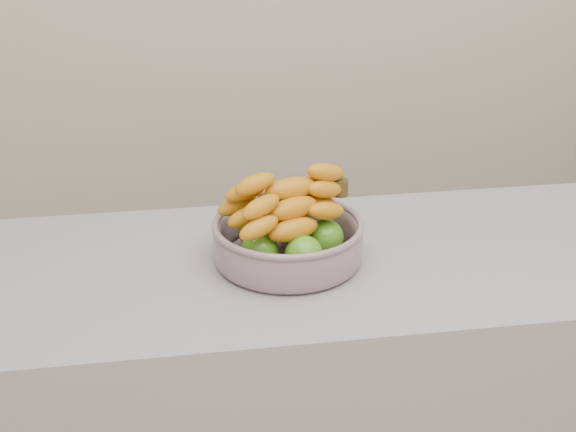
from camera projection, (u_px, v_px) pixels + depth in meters
name	position (u px, v px, depth m)	size (l,w,h in m)	color
counter	(400.00, 426.00, 1.84)	(2.00, 0.60, 0.90)	#9B9AA2
fruit_bowl	(288.00, 236.00, 1.59)	(0.30, 0.30, 0.18)	#9DA7BC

